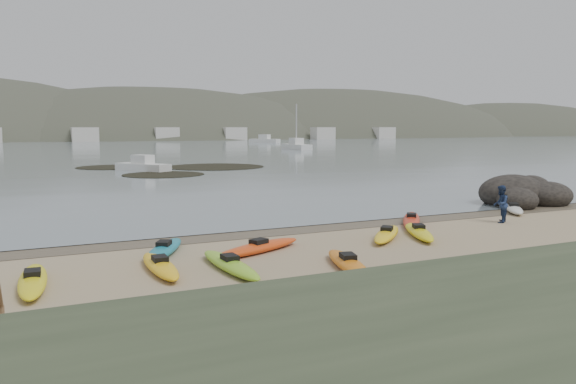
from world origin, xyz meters
TOP-DOWN VIEW (x-y plane):
  - ground at (0.00, 0.00)m, footprint 600.00×600.00m
  - wet_sand at (0.00, -0.30)m, footprint 60.00×60.00m
  - water at (0.00, 300.00)m, footprint 1200.00×1200.00m
  - kayaks at (-0.70, -3.74)m, footprint 23.23×9.25m
  - person_east at (8.95, -2.73)m, footprint 1.01×0.97m
  - rock_cluster at (14.68, 1.16)m, footprint 5.47×4.05m
  - kelp_mats at (3.91, 34.24)m, footprint 18.37×18.40m
  - moored_boats at (3.89, 85.38)m, footprint 87.21×88.61m
  - far_hills at (39.38, 193.97)m, footprint 550.00×135.00m
  - far_town at (6.00, 145.00)m, footprint 199.00×5.00m

SIDE VIEW (x-z plane):
  - far_hills at x=39.38m, z-range -55.93..24.07m
  - ground at x=0.00m, z-range 0.00..0.00m
  - wet_sand at x=0.00m, z-range 0.00..0.00m
  - water at x=0.00m, z-range 0.01..0.01m
  - kelp_mats at x=3.91m, z-range 0.01..0.05m
  - kayaks at x=-0.70m, z-range 0.00..0.34m
  - rock_cluster at x=14.68m, z-range -0.71..1.23m
  - moored_boats at x=3.89m, z-range -0.10..1.29m
  - person_east at x=8.95m, z-range 0.00..1.63m
  - far_town at x=6.00m, z-range 0.00..4.00m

